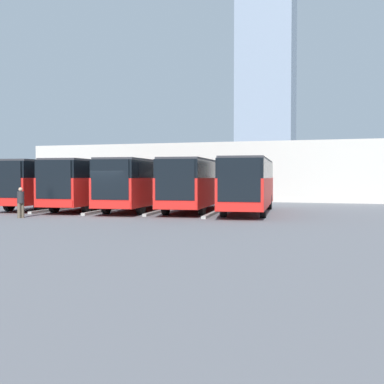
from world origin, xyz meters
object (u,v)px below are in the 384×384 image
object	(u,v)px
bus_0	(249,183)
bus_3	(93,182)
bus_2	(141,182)
pedestrian	(21,202)
bus_4	(50,182)
bus_1	(196,183)

from	to	relation	value
bus_0	bus_3	xyz separation A→B (m)	(10.53, -0.06, 0.00)
bus_2	pedestrian	bearing A→B (deg)	56.01
pedestrian	bus_3	bearing A→B (deg)	19.55
bus_2	bus_3	xyz separation A→B (m)	(3.51, -0.04, 0.00)
bus_2	bus_4	xyz separation A→B (m)	(7.02, -0.37, 0.00)
bus_3	pedestrian	xyz separation A→B (m)	(0.34, 7.13, -0.94)
bus_0	bus_1	distance (m)	3.54
bus_1	pedestrian	distance (m)	10.60
bus_2	bus_3	size ratio (longest dim) A/B	1.00
bus_3	bus_4	distance (m)	3.53
bus_0	bus_1	xyz separation A→B (m)	(3.51, -0.50, 0.00)
bus_0	bus_2	distance (m)	7.02
bus_1	bus_2	bearing A→B (deg)	2.22
bus_0	pedestrian	bearing A→B (deg)	27.54
bus_1	bus_3	size ratio (longest dim) A/B	1.00
bus_1	bus_4	size ratio (longest dim) A/B	1.00
bus_3	bus_4	bearing A→B (deg)	-10.84
bus_2	bus_0	bearing A→B (deg)	174.32
bus_2	bus_3	bearing A→B (deg)	-6.19
bus_0	pedestrian	size ratio (longest dim) A/B	6.86
bus_1	bus_4	world-z (taller)	same
pedestrian	bus_2	bearing A→B (deg)	-6.22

